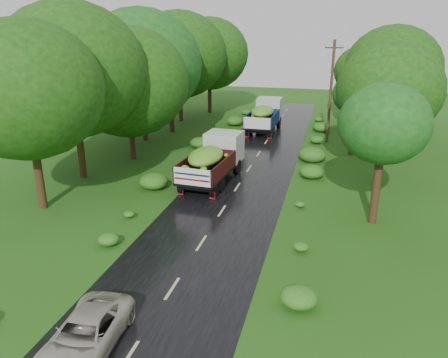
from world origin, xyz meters
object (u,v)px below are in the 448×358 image
(utility_pole, at_px, (331,91))
(car, at_px, (86,334))
(truck_near, at_px, (214,158))
(truck_far, at_px, (265,114))

(utility_pole, bearing_deg, car, -100.38)
(car, xyz_separation_m, utility_pole, (6.77, 29.36, 3.95))
(truck_near, xyz_separation_m, utility_pole, (7.09, 12.64, 2.91))
(truck_far, bearing_deg, utility_pole, -23.62)
(truck_near, xyz_separation_m, car, (0.32, -16.73, -1.04))
(truck_near, bearing_deg, utility_pole, 65.18)
(car, height_order, utility_pole, utility_pole)
(truck_far, relative_size, car, 1.68)
(utility_pole, bearing_deg, truck_near, -116.71)
(truck_near, relative_size, truck_far, 1.00)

